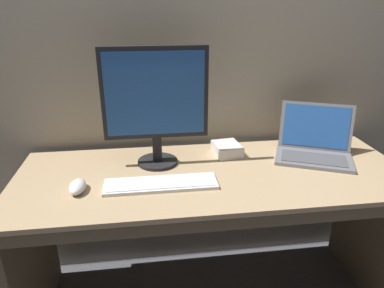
{
  "coord_description": "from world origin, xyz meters",
  "views": [
    {
      "loc": [
        -0.28,
        -1.36,
        1.45
      ],
      "look_at": [
        -0.1,
        0.0,
        0.88
      ],
      "focal_mm": 32.93,
      "sensor_mm": 36.0,
      "label": 1
    }
  ],
  "objects_px": {
    "laptop_space_gray": "(314,148)",
    "wired_keyboard": "(161,184)",
    "external_monitor": "(155,102)",
    "external_drive_box": "(227,149)",
    "computer_mouse": "(77,187)"
  },
  "relations": [
    {
      "from": "computer_mouse",
      "to": "external_drive_box",
      "type": "distance_m",
      "value": 0.72
    },
    {
      "from": "external_monitor",
      "to": "wired_keyboard",
      "type": "distance_m",
      "value": 0.35
    },
    {
      "from": "laptop_space_gray",
      "to": "computer_mouse",
      "type": "height_order",
      "value": "laptop_space_gray"
    },
    {
      "from": "laptop_space_gray",
      "to": "computer_mouse",
      "type": "bearing_deg",
      "value": -170.13
    },
    {
      "from": "wired_keyboard",
      "to": "computer_mouse",
      "type": "relative_size",
      "value": 3.95
    },
    {
      "from": "external_monitor",
      "to": "computer_mouse",
      "type": "relative_size",
      "value": 4.57
    },
    {
      "from": "computer_mouse",
      "to": "external_drive_box",
      "type": "xyz_separation_m",
      "value": [
        0.67,
        0.28,
        0.0
      ]
    },
    {
      "from": "laptop_space_gray",
      "to": "wired_keyboard",
      "type": "height_order",
      "value": "laptop_space_gray"
    },
    {
      "from": "computer_mouse",
      "to": "external_drive_box",
      "type": "bearing_deg",
      "value": 25.59
    },
    {
      "from": "laptop_space_gray",
      "to": "wired_keyboard",
      "type": "bearing_deg",
      "value": -166.15
    },
    {
      "from": "wired_keyboard",
      "to": "external_monitor",
      "type": "bearing_deg",
      "value": 90.86
    },
    {
      "from": "wired_keyboard",
      "to": "external_drive_box",
      "type": "xyz_separation_m",
      "value": [
        0.34,
        0.28,
        0.02
      ]
    },
    {
      "from": "external_monitor",
      "to": "external_drive_box",
      "type": "distance_m",
      "value": 0.44
    },
    {
      "from": "external_monitor",
      "to": "external_drive_box",
      "type": "height_order",
      "value": "external_monitor"
    },
    {
      "from": "computer_mouse",
      "to": "external_drive_box",
      "type": "relative_size",
      "value": 0.78
    }
  ]
}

